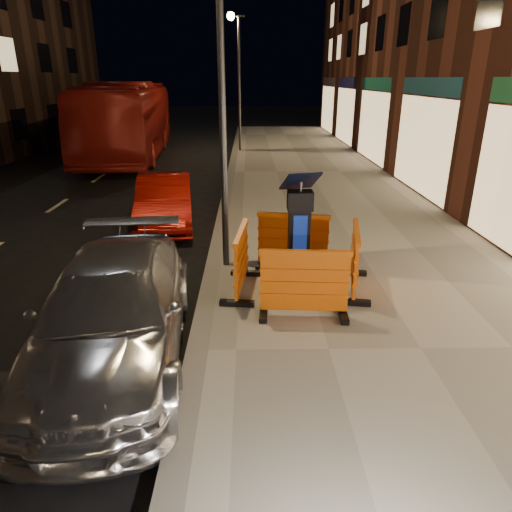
{
  "coord_description": "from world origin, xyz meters",
  "views": [
    {
      "loc": [
        0.71,
        -5.21,
        3.53
      ],
      "look_at": [
        0.8,
        1.0,
        1.1
      ],
      "focal_mm": 32.0,
      "sensor_mm": 36.0,
      "label": 1
    }
  ],
  "objects_px": {
    "parking_kiosk": "(299,236)",
    "barrier_bldgside": "(354,260)",
    "barrier_back": "(293,241)",
    "car_silver": "(119,354)",
    "barrier_front": "(304,284)",
    "barrier_kerbside": "(241,260)",
    "car_red": "(167,224)",
    "bus_doubledecker": "(132,156)"
  },
  "relations": [
    {
      "from": "barrier_front",
      "to": "barrier_back",
      "type": "distance_m",
      "value": 1.9
    },
    {
      "from": "car_red",
      "to": "barrier_kerbside",
      "type": "bearing_deg",
      "value": -72.36
    },
    {
      "from": "barrier_back",
      "to": "bus_doubledecker",
      "type": "distance_m",
      "value": 15.7
    },
    {
      "from": "parking_kiosk",
      "to": "barrier_bldgside",
      "type": "xyz_separation_m",
      "value": [
        0.95,
        0.0,
        -0.42
      ]
    },
    {
      "from": "barrier_front",
      "to": "barrier_back",
      "type": "relative_size",
      "value": 1.0
    },
    {
      "from": "car_silver",
      "to": "barrier_kerbside",
      "type": "bearing_deg",
      "value": 40.51
    },
    {
      "from": "barrier_kerbside",
      "to": "car_silver",
      "type": "relative_size",
      "value": 0.3
    },
    {
      "from": "barrier_kerbside",
      "to": "car_red",
      "type": "distance_m",
      "value": 4.72
    },
    {
      "from": "barrier_front",
      "to": "barrier_bldgside",
      "type": "distance_m",
      "value": 1.34
    },
    {
      "from": "barrier_back",
      "to": "barrier_bldgside",
      "type": "height_order",
      "value": "same"
    },
    {
      "from": "parking_kiosk",
      "to": "barrier_kerbside",
      "type": "bearing_deg",
      "value": -171.52
    },
    {
      "from": "barrier_front",
      "to": "car_red",
      "type": "height_order",
      "value": "barrier_front"
    },
    {
      "from": "barrier_bldgside",
      "to": "car_red",
      "type": "relative_size",
      "value": 0.36
    },
    {
      "from": "barrier_back",
      "to": "car_red",
      "type": "height_order",
      "value": "barrier_back"
    },
    {
      "from": "barrier_back",
      "to": "bus_doubledecker",
      "type": "bearing_deg",
      "value": 125.8
    },
    {
      "from": "barrier_back",
      "to": "parking_kiosk",
      "type": "bearing_deg",
      "value": -78.52
    },
    {
      "from": "barrier_front",
      "to": "barrier_back",
      "type": "xyz_separation_m",
      "value": [
        0.0,
        1.9,
        0.0
      ]
    },
    {
      "from": "barrier_front",
      "to": "bus_doubledecker",
      "type": "xyz_separation_m",
      "value": [
        -6.46,
        16.2,
        -0.68
      ]
    },
    {
      "from": "barrier_back",
      "to": "car_silver",
      "type": "height_order",
      "value": "barrier_back"
    },
    {
      "from": "barrier_front",
      "to": "barrier_bldgside",
      "type": "relative_size",
      "value": 1.0
    },
    {
      "from": "parking_kiosk",
      "to": "barrier_bldgside",
      "type": "distance_m",
      "value": 1.04
    },
    {
      "from": "barrier_bldgside",
      "to": "barrier_kerbside",
      "type": "bearing_deg",
      "value": 100.48
    },
    {
      "from": "barrier_front",
      "to": "parking_kiosk",
      "type": "bearing_deg",
      "value": 93.48
    },
    {
      "from": "barrier_kerbside",
      "to": "barrier_front",
      "type": "bearing_deg",
      "value": -128.52
    },
    {
      "from": "car_silver",
      "to": "bus_doubledecker",
      "type": "relative_size",
      "value": 0.38
    },
    {
      "from": "barrier_kerbside",
      "to": "parking_kiosk",
      "type": "bearing_deg",
      "value": -83.52
    },
    {
      "from": "barrier_front",
      "to": "barrier_kerbside",
      "type": "bearing_deg",
      "value": 138.48
    },
    {
      "from": "car_red",
      "to": "barrier_bldgside",
      "type": "bearing_deg",
      "value": -55.0
    },
    {
      "from": "barrier_front",
      "to": "car_silver",
      "type": "bearing_deg",
      "value": -160.04
    },
    {
      "from": "parking_kiosk",
      "to": "car_red",
      "type": "relative_size",
      "value": 0.51
    },
    {
      "from": "barrier_kerbside",
      "to": "barrier_bldgside",
      "type": "relative_size",
      "value": 1.0
    },
    {
      "from": "barrier_back",
      "to": "barrier_bldgside",
      "type": "xyz_separation_m",
      "value": [
        0.95,
        -0.95,
        0.0
      ]
    },
    {
      "from": "car_silver",
      "to": "car_red",
      "type": "relative_size",
      "value": 1.22
    },
    {
      "from": "parking_kiosk",
      "to": "car_red",
      "type": "xyz_separation_m",
      "value": [
        -2.96,
        4.22,
        -1.11
      ]
    },
    {
      "from": "bus_doubledecker",
      "to": "barrier_front",
      "type": "bearing_deg",
      "value": -73.26
    },
    {
      "from": "barrier_front",
      "to": "bus_doubledecker",
      "type": "relative_size",
      "value": 0.11
    },
    {
      "from": "car_silver",
      "to": "barrier_back",
      "type": "bearing_deg",
      "value": 40.14
    },
    {
      "from": "barrier_front",
      "to": "car_red",
      "type": "xyz_separation_m",
      "value": [
        -2.96,
        5.17,
        -0.68
      ]
    },
    {
      "from": "barrier_kerbside",
      "to": "barrier_bldgside",
      "type": "distance_m",
      "value": 1.9
    },
    {
      "from": "barrier_kerbside",
      "to": "car_silver",
      "type": "bearing_deg",
      "value": 142.5
    },
    {
      "from": "barrier_kerbside",
      "to": "car_silver",
      "type": "height_order",
      "value": "barrier_kerbside"
    },
    {
      "from": "parking_kiosk",
      "to": "car_red",
      "type": "bearing_deg",
      "value": 133.52
    }
  ]
}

